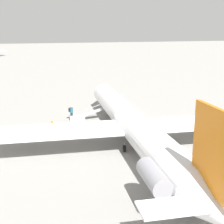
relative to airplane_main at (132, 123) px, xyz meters
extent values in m
plane|color=gray|center=(0.98, -0.23, -2.06)|extent=(600.00, 600.00, 0.00)
cylinder|color=white|center=(0.98, -0.23, -0.02)|extent=(28.59, 9.14, 2.63)
cone|color=white|center=(16.39, -3.85, -0.02)|extent=(3.41, 3.18, 2.58)
cone|color=white|center=(-14.68, 3.45, -0.02)|extent=(3.92, 3.30, 2.58)
cube|color=orange|center=(-14.01, 3.29, 2.75)|extent=(3.64, 1.05, 4.21)
cube|color=white|center=(-14.37, 3.38, 0.24)|extent=(3.22, 7.54, 0.13)
cube|color=white|center=(1.27, 7.26, -0.22)|extent=(6.86, 12.72, 0.26)
cube|color=white|center=(-2.10, -7.06, -0.22)|extent=(6.86, 12.72, 0.26)
cylinder|color=gray|center=(-10.74, 4.42, 0.18)|extent=(3.35, 1.88, 1.19)
cylinder|color=gray|center=(-11.59, 0.82, 0.18)|extent=(3.35, 1.88, 1.19)
cylinder|color=black|center=(10.08, -2.37, -1.73)|extent=(0.67, 0.31, 0.65)
cylinder|color=gray|center=(10.08, -2.37, -1.31)|extent=(0.12, 0.12, 0.20)
cylinder|color=black|center=(-1.54, 1.58, -1.73)|extent=(0.67, 0.31, 0.65)
cylinder|color=gray|center=(-1.54, 1.58, -1.31)|extent=(0.12, 0.12, 0.20)
cylinder|color=black|center=(-2.09, -0.73, -1.73)|extent=(0.67, 0.31, 0.65)
cylinder|color=gray|center=(-2.09, -0.73, -1.31)|extent=(0.12, 0.12, 0.20)
cube|color=#B2B2B7|center=(10.36, 1.95, -1.81)|extent=(1.48, 2.00, 0.50)
cube|color=#B2B2B7|center=(9.90, 0.00, -1.22)|extent=(1.39, 2.38, 0.80)
cube|color=#B2B2B7|center=(10.34, -0.10, -0.72)|extent=(0.57, 2.17, 0.74)
cube|color=#23232D|center=(10.63, 2.56, -1.64)|extent=(0.26, 0.32, 0.85)
cylinder|color=#265972|center=(10.63, 2.56, -0.89)|extent=(0.36, 0.36, 0.65)
sphere|color=beige|center=(10.63, 2.56, -0.44)|extent=(0.24, 0.24, 0.24)
cube|color=black|center=(10.69, 2.83, -0.85)|extent=(0.31, 0.24, 0.44)
cube|color=black|center=(9.40, 5.30, -2.05)|extent=(0.55, 0.55, 0.03)
cone|color=orange|center=(9.40, 5.30, -1.76)|extent=(0.43, 0.43, 0.61)
camera|label=1|loc=(-24.55, 13.43, 8.15)|focal=50.00mm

